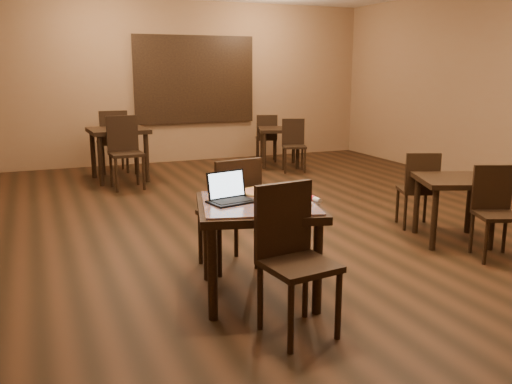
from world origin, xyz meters
name	(u,v)px	position (x,y,z in m)	size (l,w,h in m)	color
ground	(281,231)	(0.00, 0.00, 0.00)	(10.00, 10.00, 0.00)	black
wall_back	(169,83)	(0.00, 5.00, 1.50)	(8.00, 0.02, 3.00)	brown
mural	(195,80)	(0.50, 4.96, 1.55)	(2.34, 0.05, 1.64)	#295897
tiled_table	(258,215)	(-0.90, -1.50, 0.66)	(1.12, 1.12, 0.76)	black
chair_main_near	(292,250)	(-0.91, -2.11, 0.57)	(0.49, 0.49, 1.01)	black
chair_main_far	(233,208)	(-0.88, -0.88, 0.57)	(0.50, 0.50, 1.01)	black
laptop	(229,194)	(-1.10, -1.39, 0.82)	(0.37, 0.32, 0.23)	black
plate	(295,203)	(-0.68, -1.68, 0.77)	(0.27, 0.27, 0.01)	white
pizza_slice	(295,201)	(-0.68, -1.68, 0.79)	(0.19, 0.19, 0.02)	beige
pizza_pan	(260,193)	(-0.78, -1.26, 0.77)	(0.33, 0.33, 0.01)	silver
pizza_whole	(260,192)	(-0.78, -1.26, 0.78)	(0.33, 0.33, 0.02)	beige
spatula	(264,191)	(-0.76, -1.28, 0.79)	(0.09, 0.23, 0.01)	silver
napkin_roll	(313,198)	(-0.50, -1.64, 0.78)	(0.05, 0.19, 0.04)	white
other_table_a	(280,135)	(1.72, 3.75, 0.58)	(0.95, 0.95, 0.70)	black
other_table_a_chair_near	(294,142)	(1.75, 3.22, 0.51)	(0.50, 0.50, 0.91)	black
other_table_a_chair_far	(267,135)	(1.69, 4.28, 0.51)	(0.50, 0.50, 0.91)	black
other_table_b	(118,137)	(-1.19, 3.59, 0.69)	(0.93, 0.93, 0.83)	black
other_table_b_chair_near	(125,148)	(-1.20, 2.96, 0.61)	(0.49, 0.49, 1.07)	black
other_table_b_chair_far	(113,138)	(-1.19, 4.21, 0.61)	(0.49, 0.49, 1.07)	black
other_table_c	(454,189)	(1.50, -0.98, 0.56)	(0.93, 0.93, 0.67)	black
other_table_c_chair_near	(495,206)	(1.52, -1.50, 0.49)	(0.49, 0.49, 0.87)	black
other_table_c_chair_far	(419,186)	(1.47, -0.47, 0.49)	(0.49, 0.49, 0.87)	black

